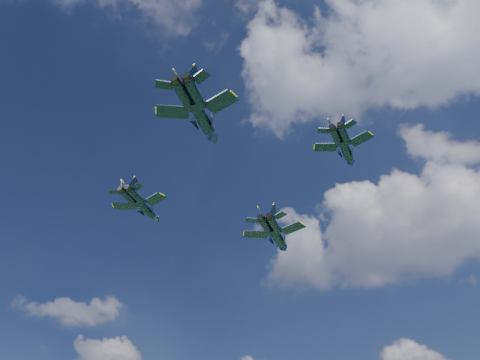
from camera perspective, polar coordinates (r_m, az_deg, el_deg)
name	(u,v)px	position (r m, az deg, el deg)	size (l,w,h in m)	color
jet_lead	(278,237)	(120.29, 4.02, -6.07)	(13.99, 18.51, 4.36)	black
jet_left	(146,208)	(106.63, -10.02, -2.99)	(11.48, 15.02, 3.55)	black
jet_right	(346,150)	(96.80, 11.23, 3.17)	(10.57, 13.79, 3.27)	black
jet_slot	(203,118)	(86.20, -4.00, 6.62)	(13.34, 17.84, 4.20)	black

